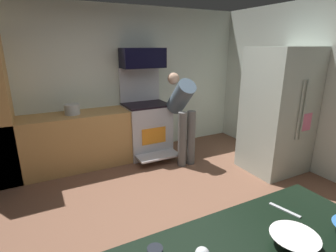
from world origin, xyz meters
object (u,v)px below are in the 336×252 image
at_px(mixing_bowl_large, 294,241).
at_px(stock_pot, 72,109).
at_px(oven_range, 146,127).
at_px(refrigerator, 278,111).
at_px(microwave, 143,58).
at_px(person_cook, 182,111).

distance_m(mixing_bowl_large, stock_pot, 3.57).
xyz_separation_m(oven_range, refrigerator, (1.58, -1.50, 0.45)).
height_order(oven_range, mixing_bowl_large, oven_range).
xyz_separation_m(oven_range, microwave, (-0.00, 0.09, 1.22)).
height_order(oven_range, stock_pot, oven_range).
relative_size(microwave, stock_pot, 3.15).
bearing_deg(person_cook, mixing_bowl_large, -109.17).
xyz_separation_m(oven_range, stock_pot, (-1.24, 0.01, 0.47)).
bearing_deg(mixing_bowl_large, microwave, 80.43).
xyz_separation_m(microwave, mixing_bowl_large, (-0.61, -3.59, -0.80)).
relative_size(oven_range, person_cook, 1.05).
bearing_deg(oven_range, person_cook, -55.38).
distance_m(oven_range, refrigerator, 2.23).
bearing_deg(person_cook, microwave, 120.87).
height_order(oven_range, person_cook, oven_range).
distance_m(person_cook, stock_pot, 1.76).
relative_size(oven_range, microwave, 2.12).
distance_m(oven_range, microwave, 1.22).
distance_m(refrigerator, person_cook, 1.49).
relative_size(refrigerator, stock_pot, 8.18).
bearing_deg(stock_pot, mixing_bowl_large, -79.76).
bearing_deg(stock_pot, oven_range, -0.53).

